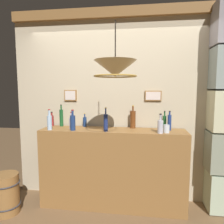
% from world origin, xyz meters
% --- Properties ---
extents(panelled_rear_partition, '(3.07, 0.15, 2.80)m').
position_xyz_m(panelled_rear_partition, '(-0.00, 1.10, 1.48)').
color(panelled_rear_partition, '#BCAD8E').
rests_on(panelled_rear_partition, ground).
extents(stone_pillar, '(0.37, 0.40, 2.72)m').
position_xyz_m(stone_pillar, '(1.46, 0.92, 1.38)').
color(stone_pillar, '#B0C2A5').
rests_on(stone_pillar, ground).
extents(bar_shelf_unit, '(1.99, 0.43, 1.10)m').
position_xyz_m(bar_shelf_unit, '(0.00, 0.81, 0.55)').
color(bar_shelf_unit, olive).
rests_on(bar_shelf_unit, ground).
extents(liquor_bottle_whiskey, '(0.07, 0.07, 0.25)m').
position_xyz_m(liquor_bottle_whiskey, '(0.63, 0.66, 1.19)').
color(liquor_bottle_whiskey, silver).
rests_on(liquor_bottle_whiskey, bar_shelf_unit).
extents(liquor_bottle_rye, '(0.08, 0.08, 0.33)m').
position_xyz_m(liquor_bottle_rye, '(0.27, 0.96, 1.23)').
color(liquor_bottle_rye, brown).
rests_on(liquor_bottle_rye, bar_shelf_unit).
extents(liquor_bottle_sherry, '(0.05, 0.05, 0.25)m').
position_xyz_m(liquor_bottle_sherry, '(0.71, 0.97, 1.20)').
color(liquor_bottle_sherry, '#1B5025').
rests_on(liquor_bottle_sherry, bar_shelf_unit).
extents(liquor_bottle_amaro, '(0.05, 0.05, 0.20)m').
position_xyz_m(liquor_bottle_amaro, '(-0.44, 0.98, 1.17)').
color(liquor_bottle_amaro, navy).
rests_on(liquor_bottle_amaro, bar_shelf_unit).
extents(liquor_bottle_bourbon, '(0.05, 0.05, 0.26)m').
position_xyz_m(liquor_bottle_bourbon, '(0.77, 0.87, 1.21)').
color(liquor_bottle_bourbon, navy).
rests_on(liquor_bottle_bourbon, bar_shelf_unit).
extents(liquor_bottle_vermouth, '(0.05, 0.05, 0.33)m').
position_xyz_m(liquor_bottle_vermouth, '(-0.79, 0.96, 1.23)').
color(liquor_bottle_vermouth, '#1A5026').
rests_on(liquor_bottle_vermouth, bar_shelf_unit).
extents(liquor_bottle_mezcal, '(0.07, 0.07, 0.28)m').
position_xyz_m(liquor_bottle_mezcal, '(-0.53, 0.69, 1.21)').
color(liquor_bottle_mezcal, navy).
rests_on(liquor_bottle_mezcal, bar_shelf_unit).
extents(liquor_bottle_rum, '(0.06, 0.06, 0.28)m').
position_xyz_m(liquor_bottle_rum, '(-0.85, 0.68, 1.21)').
color(liquor_bottle_rum, '#A8C6E5').
rests_on(liquor_bottle_rum, bar_shelf_unit).
extents(liquor_bottle_port, '(0.05, 0.05, 0.21)m').
position_xyz_m(liquor_bottle_port, '(-0.95, 0.97, 1.19)').
color(liquor_bottle_port, maroon).
rests_on(liquor_bottle_port, bar_shelf_unit).
extents(liquor_bottle_scotch, '(0.06, 0.06, 0.32)m').
position_xyz_m(liquor_bottle_scotch, '(-0.07, 0.69, 1.22)').
color(liquor_bottle_scotch, navy).
rests_on(liquor_bottle_scotch, bar_shelf_unit).
extents(liquor_bottle_vodka, '(0.07, 0.07, 0.24)m').
position_xyz_m(liquor_bottle_vodka, '(-0.57, 0.78, 1.18)').
color(liquor_bottle_vodka, silver).
rests_on(liquor_bottle_vodka, bar_shelf_unit).
extents(glass_tumbler_rocks, '(0.08, 0.08, 0.10)m').
position_xyz_m(glass_tumbler_rocks, '(0.71, 0.71, 1.15)').
color(glass_tumbler_rocks, silver).
rests_on(glass_tumbler_rocks, bar_shelf_unit).
extents(pendant_lamp, '(0.44, 0.44, 0.56)m').
position_xyz_m(pendant_lamp, '(0.12, 0.14, 1.86)').
color(pendant_lamp, beige).
extents(wooden_barrel, '(0.36, 0.36, 0.53)m').
position_xyz_m(wooden_barrel, '(-1.38, 0.42, 0.27)').
color(wooden_barrel, olive).
rests_on(wooden_barrel, ground).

